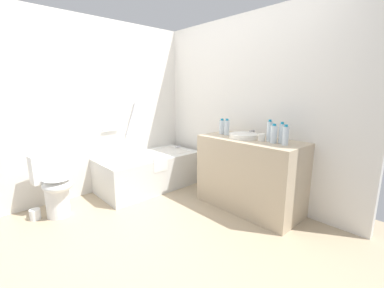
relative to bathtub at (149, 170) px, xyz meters
name	(u,v)px	position (x,y,z in m)	size (l,w,h in m)	color
ground_plane	(157,227)	(-0.57, -1.01, -0.27)	(3.75, 3.75, 0.00)	tan
wall_back_tiled	(94,108)	(-0.57, 0.41, 0.90)	(3.13, 0.10, 2.33)	silver
wall_right_mirror	(243,109)	(0.85, -1.01, 0.90)	(0.10, 3.15, 2.33)	silver
bathtub	(149,170)	(0.00, 0.00, 0.00)	(1.42, 0.73, 1.25)	silver
toilet	(55,185)	(-1.25, 0.00, 0.09)	(0.38, 0.50, 0.71)	white
vanity_counter	(249,174)	(0.52, -1.38, 0.16)	(0.56, 1.22, 0.85)	tan
sink_basin	(244,136)	(0.49, -1.29, 0.62)	(0.34, 0.34, 0.05)	white
sink_faucet	(253,133)	(0.70, -1.29, 0.62)	(0.10, 0.15, 0.08)	#9F9FA4
water_bottle_0	(274,134)	(0.49, -1.68, 0.69)	(0.07, 0.07, 0.21)	silver
water_bottle_1	(227,127)	(0.51, -1.02, 0.68)	(0.07, 0.07, 0.21)	silver
water_bottle_2	(222,127)	(0.53, -0.92, 0.68)	(0.07, 0.07, 0.20)	silver
water_bottle_3	(286,136)	(0.48, -1.81, 0.69)	(0.06, 0.06, 0.21)	silver
water_bottle_4	(282,133)	(0.54, -1.74, 0.70)	(0.06, 0.06, 0.23)	silver
water_bottle_5	(269,131)	(0.55, -1.59, 0.70)	(0.06, 0.06, 0.24)	silver
drinking_glass_0	(261,137)	(0.50, -1.53, 0.63)	(0.07, 0.07, 0.08)	white
toilet_paper_roll	(35,214)	(-1.47, 0.04, -0.21)	(0.11, 0.11, 0.12)	white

